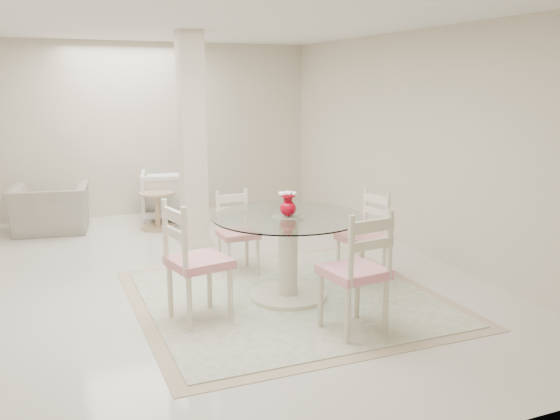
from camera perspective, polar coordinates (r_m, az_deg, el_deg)
name	(u,v)px	position (r m, az deg, el deg)	size (l,w,h in m)	color
ground	(180,280)	(6.50, -9.56, -6.63)	(7.00, 7.00, 0.00)	silver
room_shell	(174,105)	(6.16, -10.17, 9.95)	(6.02, 7.02, 2.71)	beige
column	(192,141)	(7.57, -8.44, 6.55)	(0.30, 0.30, 2.70)	beige
area_rug	(288,298)	(5.87, 0.75, -8.45)	(2.90, 2.90, 0.02)	tan
dining_table	(288,257)	(5.73, 0.76, -4.56)	(1.44, 1.44, 0.83)	beige
red_vase	(288,204)	(5.61, 0.77, 0.56)	(0.18, 0.16, 0.24)	#AF0518
dining_chair_east	(367,229)	(6.32, 8.35, -1.83)	(0.50, 0.50, 1.06)	#F6EACA
dining_chair_north	(236,226)	(6.54, -4.27, -1.55)	(0.41, 0.41, 1.00)	#F4E5C8
dining_chair_west	(191,253)	(5.17, -8.60, -4.14)	(0.57, 0.57, 1.20)	#F4E5C8
dining_chair_south	(360,264)	(4.91, 7.66, -5.14)	(0.53, 0.53, 1.18)	beige
recliner_taupe	(50,209)	(8.92, -21.27, 0.08)	(1.03, 0.90, 0.67)	#9D9682
armchair_white	(169,195)	(9.27, -10.62, 1.44)	(0.82, 0.84, 0.76)	silver
side_table	(158,212)	(8.72, -11.70, -0.18)	(0.52, 0.52, 0.54)	tan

